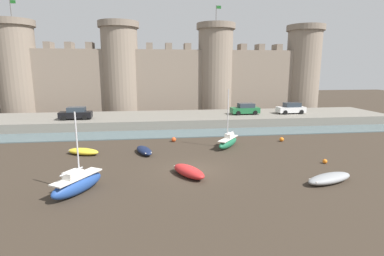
{
  "coord_description": "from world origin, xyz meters",
  "views": [
    {
      "loc": [
        -2.98,
        -22.05,
        7.87
      ],
      "look_at": [
        0.51,
        4.43,
        2.5
      ],
      "focal_mm": 28.0,
      "sensor_mm": 36.0,
      "label": 1
    }
  ],
  "objects_px": {
    "rowboat_midflat_left": "(330,178)",
    "car_quay_east": "(76,113)",
    "mooring_buoy_mid_mud": "(325,161)",
    "rowboat_foreground_right": "(189,171)",
    "sailboat_foreground_centre": "(77,183)",
    "rowboat_near_channel_right": "(83,151)",
    "car_quay_west": "(245,109)",
    "mooring_buoy_near_channel": "(174,139)",
    "mooring_buoy_off_centre": "(282,139)",
    "sailboat_near_channel_left": "(228,142)",
    "car_quay_centre_west": "(291,108)",
    "rowboat_midflat_centre": "(144,150)"
  },
  "relations": [
    {
      "from": "rowboat_midflat_left",
      "to": "car_quay_east",
      "type": "relative_size",
      "value": 0.97
    },
    {
      "from": "mooring_buoy_mid_mud",
      "to": "rowboat_foreground_right",
      "type": "bearing_deg",
      "value": -172.7
    },
    {
      "from": "sailboat_foreground_centre",
      "to": "rowboat_near_channel_right",
      "type": "bearing_deg",
      "value": 100.13
    },
    {
      "from": "car_quay_west",
      "to": "car_quay_east",
      "type": "height_order",
      "value": "same"
    },
    {
      "from": "mooring_buoy_mid_mud",
      "to": "mooring_buoy_near_channel",
      "type": "bearing_deg",
      "value": 142.51
    },
    {
      "from": "rowboat_midflat_left",
      "to": "rowboat_near_channel_right",
      "type": "bearing_deg",
      "value": 152.99
    },
    {
      "from": "sailboat_foreground_centre",
      "to": "rowboat_foreground_right",
      "type": "xyz_separation_m",
      "value": [
        7.38,
        2.12,
        -0.26
      ]
    },
    {
      "from": "car_quay_east",
      "to": "mooring_buoy_off_centre",
      "type": "bearing_deg",
      "value": -23.79
    },
    {
      "from": "sailboat_near_channel_left",
      "to": "rowboat_foreground_right",
      "type": "distance_m",
      "value": 9.12
    },
    {
      "from": "sailboat_near_channel_left",
      "to": "mooring_buoy_near_channel",
      "type": "distance_m",
      "value": 6.1
    },
    {
      "from": "rowboat_midflat_left",
      "to": "mooring_buoy_mid_mud",
      "type": "xyz_separation_m",
      "value": [
        2.12,
        4.07,
        -0.16
      ]
    },
    {
      "from": "sailboat_near_channel_left",
      "to": "rowboat_foreground_right",
      "type": "bearing_deg",
      "value": -122.7
    },
    {
      "from": "mooring_buoy_mid_mud",
      "to": "car_quay_west",
      "type": "height_order",
      "value": "car_quay_west"
    },
    {
      "from": "mooring_buoy_off_centre",
      "to": "rowboat_foreground_right",
      "type": "bearing_deg",
      "value": -140.62
    },
    {
      "from": "rowboat_foreground_right",
      "to": "car_quay_centre_west",
      "type": "height_order",
      "value": "car_quay_centre_west"
    },
    {
      "from": "mooring_buoy_near_channel",
      "to": "sailboat_foreground_centre",
      "type": "bearing_deg",
      "value": -118.7
    },
    {
      "from": "car_quay_centre_west",
      "to": "car_quay_east",
      "type": "xyz_separation_m",
      "value": [
        -30.45,
        -1.07,
        0.0
      ]
    },
    {
      "from": "sailboat_near_channel_left",
      "to": "mooring_buoy_off_centre",
      "type": "relative_size",
      "value": 12.4
    },
    {
      "from": "mooring_buoy_near_channel",
      "to": "car_quay_west",
      "type": "height_order",
      "value": "car_quay_west"
    },
    {
      "from": "sailboat_foreground_centre",
      "to": "car_quay_west",
      "type": "relative_size",
      "value": 1.26
    },
    {
      "from": "rowboat_midflat_centre",
      "to": "rowboat_foreground_right",
      "type": "distance_m",
      "value": 7.31
    },
    {
      "from": "sailboat_near_channel_left",
      "to": "mooring_buoy_mid_mud",
      "type": "xyz_separation_m",
      "value": [
        6.76,
        -6.18,
        -0.4
      ]
    },
    {
      "from": "sailboat_near_channel_left",
      "to": "mooring_buoy_mid_mud",
      "type": "bearing_deg",
      "value": -42.42
    },
    {
      "from": "rowboat_near_channel_right",
      "to": "car_quay_east",
      "type": "distance_m",
      "value": 13.56
    },
    {
      "from": "mooring_buoy_mid_mud",
      "to": "car_quay_centre_west",
      "type": "relative_size",
      "value": 0.09
    },
    {
      "from": "rowboat_midflat_left",
      "to": "mooring_buoy_near_channel",
      "type": "xyz_separation_m",
      "value": [
        -9.91,
        13.3,
        -0.1
      ]
    },
    {
      "from": "rowboat_midflat_centre",
      "to": "mooring_buoy_off_centre",
      "type": "xyz_separation_m",
      "value": [
        14.74,
        2.84,
        -0.08
      ]
    },
    {
      "from": "sailboat_foreground_centre",
      "to": "car_quay_east",
      "type": "xyz_separation_m",
      "value": [
        -5.22,
        21.97,
        1.32
      ]
    },
    {
      "from": "mooring_buoy_off_centre",
      "to": "car_quay_west",
      "type": "distance_m",
      "value": 11.95
    },
    {
      "from": "rowboat_near_channel_right",
      "to": "mooring_buoy_off_centre",
      "type": "relative_size",
      "value": 7.03
    },
    {
      "from": "sailboat_near_channel_left",
      "to": "mooring_buoy_off_centre",
      "type": "xyz_separation_m",
      "value": [
        6.4,
        1.63,
        -0.35
      ]
    },
    {
      "from": "rowboat_midflat_left",
      "to": "mooring_buoy_mid_mud",
      "type": "bearing_deg",
      "value": 62.41
    },
    {
      "from": "rowboat_foreground_right",
      "to": "car_quay_centre_west",
      "type": "bearing_deg",
      "value": 49.54
    },
    {
      "from": "mooring_buoy_off_centre",
      "to": "mooring_buoy_near_channel",
      "type": "bearing_deg",
      "value": 173.03
    },
    {
      "from": "rowboat_midflat_centre",
      "to": "mooring_buoy_near_channel",
      "type": "distance_m",
      "value": 5.25
    },
    {
      "from": "rowboat_midflat_left",
      "to": "rowboat_foreground_right",
      "type": "relative_size",
      "value": 1.14
    },
    {
      "from": "sailboat_foreground_centre",
      "to": "mooring_buoy_near_channel",
      "type": "bearing_deg",
      "value": 61.3
    },
    {
      "from": "rowboat_near_channel_right",
      "to": "car_quay_east",
      "type": "relative_size",
      "value": 0.8
    },
    {
      "from": "rowboat_near_channel_right",
      "to": "mooring_buoy_near_channel",
      "type": "distance_m",
      "value": 9.46
    },
    {
      "from": "sailboat_foreground_centre",
      "to": "sailboat_near_channel_left",
      "type": "xyz_separation_m",
      "value": [
        12.31,
        9.8,
        -0.08
      ]
    },
    {
      "from": "mooring_buoy_off_centre",
      "to": "mooring_buoy_mid_mud",
      "type": "bearing_deg",
      "value": -87.39
    },
    {
      "from": "mooring_buoy_mid_mud",
      "to": "car_quay_west",
      "type": "relative_size",
      "value": 0.09
    },
    {
      "from": "rowboat_midflat_left",
      "to": "mooring_buoy_mid_mud",
      "type": "distance_m",
      "value": 4.59
    },
    {
      "from": "mooring_buoy_near_channel",
      "to": "car_quay_centre_west",
      "type": "bearing_deg",
      "value": 29.27
    },
    {
      "from": "sailboat_foreground_centre",
      "to": "car_quay_centre_west",
      "type": "xyz_separation_m",
      "value": [
        25.23,
        23.05,
        1.32
      ]
    },
    {
      "from": "rowboat_midflat_centre",
      "to": "car_quay_west",
      "type": "bearing_deg",
      "value": 45.73
    },
    {
      "from": "rowboat_midflat_centre",
      "to": "car_quay_west",
      "type": "xyz_separation_m",
      "value": [
        14.28,
        14.65,
        1.67
      ]
    },
    {
      "from": "car_quay_centre_west",
      "to": "car_quay_east",
      "type": "height_order",
      "value": "same"
    },
    {
      "from": "rowboat_midflat_centre",
      "to": "mooring_buoy_near_channel",
      "type": "height_order",
      "value": "rowboat_midflat_centre"
    },
    {
      "from": "car_quay_west",
      "to": "rowboat_midflat_centre",
      "type": "bearing_deg",
      "value": -134.27
    }
  ]
}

